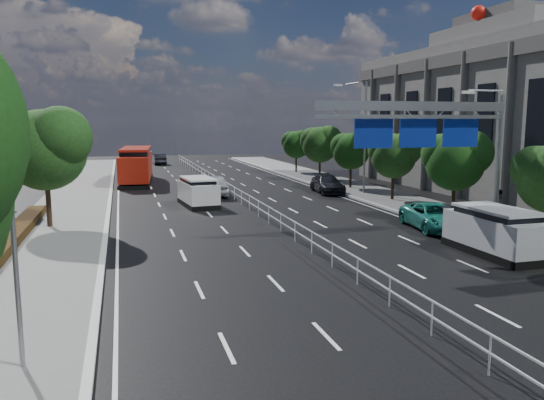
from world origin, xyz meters
name	(u,v)px	position (x,y,z in m)	size (l,w,h in m)	color
ground	(416,325)	(0.00, 0.00, 0.00)	(160.00, 160.00, 0.00)	black
kerb_near	(90,361)	(-9.00, 0.00, 0.07)	(0.25, 140.00, 0.15)	silver
median_fence	(244,199)	(0.00, 22.50, 0.53)	(0.05, 85.00, 1.02)	silver
overhead_gantry	(433,127)	(6.74, 10.05, 5.61)	(10.24, 0.38, 7.45)	gray
streetlight_far	(362,130)	(10.50, 26.00, 5.21)	(2.78, 2.40, 9.00)	gray
civic_hall	(537,116)	(23.72, 22.00, 6.27)	(14.40, 36.00, 14.35)	slate
near_tree_back	(46,145)	(-11.94, 17.97, 4.61)	(4.84, 4.51, 6.69)	black
far_tree_d	(456,158)	(11.25, 14.48, 3.69)	(3.85, 3.59, 5.34)	black
far_tree_e	(394,153)	(11.25, 21.98, 3.56)	(3.63, 3.38, 5.13)	black
far_tree_f	(352,149)	(11.24, 29.48, 3.49)	(3.52, 3.28, 5.02)	black
far_tree_g	(321,142)	(11.25, 36.98, 3.75)	(3.96, 3.69, 5.45)	black
far_tree_h	(297,143)	(11.24, 44.48, 3.42)	(3.41, 3.18, 4.91)	black
white_minivan	(198,192)	(-2.99, 23.66, 0.98)	(2.47, 4.80, 2.00)	black
red_bus	(136,165)	(-6.69, 39.31, 1.76)	(3.62, 11.47, 3.37)	black
near_car_silver	(214,185)	(-1.00, 28.58, 0.86)	(2.02, 5.02, 1.71)	#B1B4B9
near_car_dark	(159,159)	(-3.03, 60.98, 0.74)	(1.57, 4.49, 1.48)	black
silver_minivan	(496,232)	(7.82, 6.43, 1.03)	(2.18, 5.06, 2.10)	black
parked_car_teal	(434,217)	(8.30, 12.00, 0.71)	(2.35, 5.10, 1.42)	#197264
parked_car_dark	(327,184)	(8.30, 27.70, 0.72)	(2.02, 4.97, 1.44)	black
pedestrian_a	(477,217)	(9.60, 10.10, 0.95)	(0.59, 0.39, 1.61)	gray
pedestrian_b	(498,206)	(12.62, 12.30, 1.08)	(0.91, 0.71, 1.87)	gray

